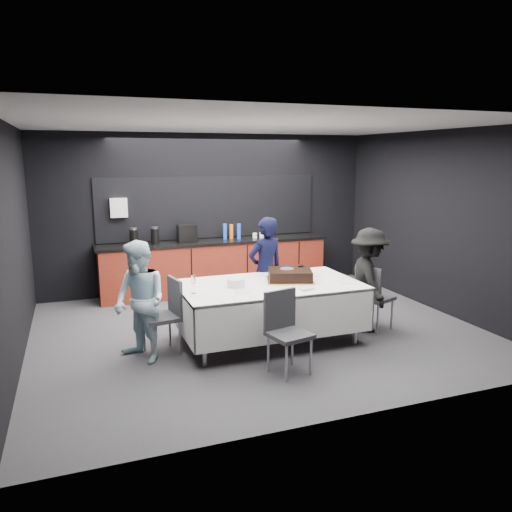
{
  "coord_description": "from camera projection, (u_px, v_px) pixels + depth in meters",
  "views": [
    {
      "loc": [
        -2.32,
        -6.21,
        2.39
      ],
      "look_at": [
        0.0,
        0.1,
        1.05
      ],
      "focal_mm": 35.0,
      "sensor_mm": 36.0,
      "label": 1
    }
  ],
  "objects": [
    {
      "name": "plate_stack",
      "position": [
        236.0,
        283.0,
        6.3
      ],
      "size": [
        0.23,
        0.23,
        0.1
      ],
      "primitive_type": "cylinder",
      "color": "white",
      "rests_on": "party_table"
    },
    {
      "name": "chair_left",
      "position": [
        167.0,
        310.0,
        6.14
      ],
      "size": [
        0.49,
        0.49,
        0.92
      ],
      "color": "#313237",
      "rests_on": "ground"
    },
    {
      "name": "person_right",
      "position": [
        369.0,
        280.0,
        6.88
      ],
      "size": [
        0.74,
        1.03,
        1.44
      ],
      "primitive_type": "imported",
      "rotation": [
        0.0,
        0.0,
        1.33
      ],
      "color": "black",
      "rests_on": "ground"
    },
    {
      "name": "champagne_flute",
      "position": [
        193.0,
        281.0,
        5.95
      ],
      "size": [
        0.06,
        0.06,
        0.22
      ],
      "color": "white",
      "rests_on": "party_table"
    },
    {
      "name": "loose_plate_near",
      "position": [
        243.0,
        291.0,
        6.06
      ],
      "size": [
        0.2,
        0.2,
        0.01
      ],
      "primitive_type": "cylinder",
      "color": "white",
      "rests_on": "party_table"
    },
    {
      "name": "kitchenette",
      "position": [
        214.0,
        262.0,
        8.9
      ],
      "size": [
        4.1,
        0.64,
        2.05
      ],
      "color": "maroon",
      "rests_on": "ground"
    },
    {
      "name": "loose_plate_far",
      "position": [
        266.0,
        275.0,
        6.88
      ],
      "size": [
        0.21,
        0.21,
        0.01
      ],
      "primitive_type": "cylinder",
      "color": "white",
      "rests_on": "party_table"
    },
    {
      "name": "room_shell",
      "position": [
        259.0,
        198.0,
        6.6
      ],
      "size": [
        6.04,
        5.04,
        2.82
      ],
      "color": "white",
      "rests_on": "ground"
    },
    {
      "name": "ground",
      "position": [
        258.0,
        331.0,
        6.97
      ],
      "size": [
        6.0,
        6.0,
        0.0
      ],
      "primitive_type": "plane",
      "color": "#3F3F44",
      "rests_on": "ground"
    },
    {
      "name": "loose_plate_right_b",
      "position": [
        344.0,
        282.0,
        6.5
      ],
      "size": [
        0.2,
        0.2,
        0.01
      ],
      "primitive_type": "cylinder",
      "color": "white",
      "rests_on": "party_table"
    },
    {
      "name": "chair_right",
      "position": [
        372.0,
        293.0,
        6.91
      ],
      "size": [
        0.55,
        0.55,
        0.92
      ],
      "color": "#313237",
      "rests_on": "ground"
    },
    {
      "name": "cake_assembly",
      "position": [
        290.0,
        275.0,
        6.59
      ],
      "size": [
        0.73,
        0.66,
        0.18
      ],
      "color": "gold",
      "rests_on": "party_table"
    },
    {
      "name": "person_left",
      "position": [
        140.0,
        302.0,
        5.83
      ],
      "size": [
        0.82,
        0.88,
        1.44
      ],
      "primitive_type": "imported",
      "rotation": [
        0.0,
        0.0,
        -1.05
      ],
      "color": "silver",
      "rests_on": "ground"
    },
    {
      "name": "chair_near",
      "position": [
        285.0,
        326.0,
        5.58
      ],
      "size": [
        0.5,
        0.5,
        0.92
      ],
      "color": "#313237",
      "rests_on": "ground"
    },
    {
      "name": "person_center",
      "position": [
        266.0,
        271.0,
        7.18
      ],
      "size": [
        0.64,
        0.5,
        1.56
      ],
      "primitive_type": "imported",
      "rotation": [
        0.0,
        0.0,
        3.38
      ],
      "color": "black",
      "rests_on": "ground"
    },
    {
      "name": "loose_plate_right_a",
      "position": [
        314.0,
        275.0,
        6.91
      ],
      "size": [
        0.2,
        0.2,
        0.01
      ],
      "primitive_type": "cylinder",
      "color": "white",
      "rests_on": "party_table"
    },
    {
      "name": "party_table",
      "position": [
        269.0,
        294.0,
        6.48
      ],
      "size": [
        2.32,
        1.32,
        0.78
      ],
      "color": "#99999E",
      "rests_on": "ground"
    },
    {
      "name": "fork_pile",
      "position": [
        306.0,
        289.0,
        6.14
      ],
      "size": [
        0.19,
        0.14,
        0.03
      ],
      "primitive_type": "cube",
      "rotation": [
        0.0,
        0.0,
        0.19
      ],
      "color": "white",
      "rests_on": "party_table"
    }
  ]
}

